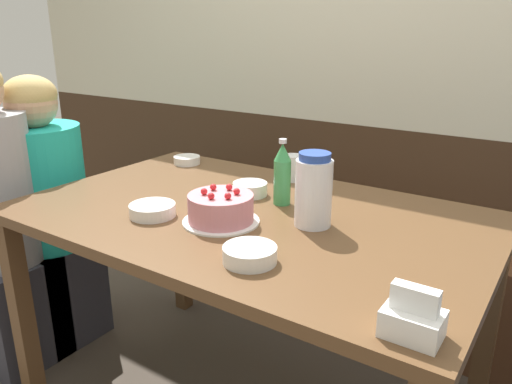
% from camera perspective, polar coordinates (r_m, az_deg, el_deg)
% --- Properties ---
extents(back_wall, '(4.80, 0.04, 2.50)m').
position_cam_1_polar(back_wall, '(2.41, 14.05, 15.87)').
color(back_wall, '#3D2819').
rests_on(back_wall, ground_plane).
extents(bench_seat, '(2.21, 0.38, 0.48)m').
position_cam_1_polar(bench_seat, '(2.47, 10.42, -8.33)').
color(bench_seat, '#56331E').
rests_on(bench_seat, ground_plane).
extents(dining_table, '(1.47, 0.92, 0.78)m').
position_cam_1_polar(dining_table, '(1.61, -0.78, -5.23)').
color(dining_table, brown).
rests_on(dining_table, ground_plane).
extents(birthday_cake, '(0.23, 0.23, 0.11)m').
position_cam_1_polar(birthday_cake, '(1.48, -4.05, -1.91)').
color(birthday_cake, white).
rests_on(birthday_cake, dining_table).
extents(water_pitcher, '(0.11, 0.11, 0.22)m').
position_cam_1_polar(water_pitcher, '(1.45, 6.60, 0.17)').
color(water_pitcher, white).
rests_on(water_pitcher, dining_table).
extents(soju_bottle, '(0.06, 0.06, 0.22)m').
position_cam_1_polar(soju_bottle, '(1.62, 3.02, 2.12)').
color(soju_bottle, '#388E4C').
rests_on(soju_bottle, dining_table).
extents(napkin_holder, '(0.11, 0.08, 0.11)m').
position_cam_1_polar(napkin_holder, '(1.00, 17.49, -13.64)').
color(napkin_holder, white).
rests_on(napkin_holder, dining_table).
extents(bowl_soup_white, '(0.14, 0.14, 0.04)m').
position_cam_1_polar(bowl_soup_white, '(1.57, -11.75, -2.03)').
color(bowl_soup_white, white).
rests_on(bowl_soup_white, dining_table).
extents(bowl_rice_small, '(0.12, 0.12, 0.04)m').
position_cam_1_polar(bowl_rice_small, '(1.72, -0.69, 0.36)').
color(bowl_rice_small, white).
rests_on(bowl_rice_small, dining_table).
extents(bowl_side_dish, '(0.14, 0.14, 0.04)m').
position_cam_1_polar(bowl_side_dish, '(1.24, -0.71, -7.14)').
color(bowl_side_dish, white).
rests_on(bowl_side_dish, dining_table).
extents(bowl_sauce_shallow, '(0.11, 0.11, 0.03)m').
position_cam_1_polar(bowl_sauce_shallow, '(2.14, -7.90, 3.64)').
color(bowl_sauce_shallow, white).
rests_on(bowl_sauce_shallow, dining_table).
extents(glass_water_tall, '(0.07, 0.07, 0.10)m').
position_cam_1_polar(glass_water_tall, '(1.89, 4.24, 2.77)').
color(glass_water_tall, silver).
rests_on(glass_water_tall, dining_table).
extents(person_pale_blue_shirt, '(0.34, 0.34, 1.16)m').
position_cam_1_polar(person_pale_blue_shirt, '(2.29, -22.75, -2.73)').
color(person_pale_blue_shirt, '#33333D').
rests_on(person_pale_blue_shirt, ground_plane).
extents(person_grey_tee, '(0.34, 0.30, 1.22)m').
position_cam_1_polar(person_grey_tee, '(2.20, -27.14, -4.15)').
color(person_grey_tee, '#33333D').
rests_on(person_grey_tee, ground_plane).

